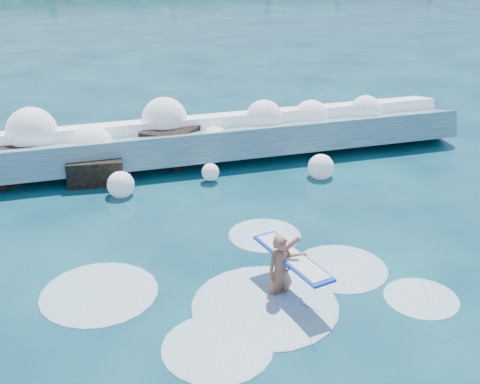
% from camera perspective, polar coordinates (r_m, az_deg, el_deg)
% --- Properties ---
extents(ground, '(200.00, 200.00, 0.00)m').
position_cam_1_polar(ground, '(13.89, -3.64, -8.52)').
color(ground, '#082A42').
rests_on(ground, ground).
extents(breaking_wave, '(19.15, 2.93, 1.65)m').
position_cam_1_polar(breaking_wave, '(20.88, -4.80, 4.79)').
color(breaking_wave, '#32707F').
rests_on(breaking_wave, ground).
extents(rock_cluster, '(8.28, 3.15, 1.32)m').
position_cam_1_polar(rock_cluster, '(20.19, -14.75, 2.88)').
color(rock_cluster, black).
rests_on(rock_cluster, ground).
extents(surfer_with_board, '(1.16, 2.94, 1.76)m').
position_cam_1_polar(surfer_with_board, '(13.13, 4.11, -7.32)').
color(surfer_with_board, '#975846').
rests_on(surfer_with_board, ground).
extents(wave_spray, '(14.83, 4.77, 2.17)m').
position_cam_1_polar(wave_spray, '(20.57, -7.36, 5.63)').
color(wave_spray, white).
rests_on(wave_spray, ground).
extents(surf_foam, '(8.89, 6.15, 0.16)m').
position_cam_1_polar(surf_foam, '(13.44, 0.29, -9.70)').
color(surf_foam, silver).
rests_on(surf_foam, ground).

